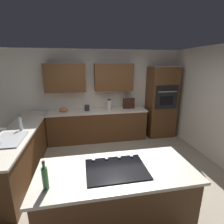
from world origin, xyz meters
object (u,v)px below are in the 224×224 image
at_px(wall_oven, 161,102).
at_px(mixing_bowl, 64,110).
at_px(dish_soap_bottle, 21,124).
at_px(sink_unit, 9,139).
at_px(blender, 109,105).
at_px(spice_rack, 129,103).
at_px(kettle, 87,108).
at_px(oil_bottle, 45,178).
at_px(cooktop, 116,168).

distance_m(wall_oven, mixing_bowl, 2.90).
distance_m(wall_oven, dish_soap_bottle, 3.81).
relative_size(sink_unit, mixing_bowl, 3.01).
bearing_deg(mixing_bowl, sink_unit, 65.72).
distance_m(sink_unit, blender, 2.70).
xyz_separation_m(wall_oven, sink_unit, (3.68, 1.68, -0.14)).
height_order(sink_unit, dish_soap_bottle, dish_soap_bottle).
xyz_separation_m(sink_unit, spice_rack, (-2.68, -1.77, 0.14)).
relative_size(wall_oven, blender, 6.83).
bearing_deg(kettle, oil_bottle, 79.76).
bearing_deg(dish_soap_bottle, spice_rack, -153.84).
xyz_separation_m(sink_unit, oil_bottle, (-0.87, 1.38, 0.12)).
relative_size(cooktop, oil_bottle, 2.30).
height_order(cooktop, dish_soap_bottle, dish_soap_bottle).
height_order(mixing_bowl, oil_bottle, oil_bottle).
relative_size(kettle, oil_bottle, 0.50).
bearing_deg(cooktop, dish_soap_bottle, -45.59).
bearing_deg(dish_soap_bottle, blender, -148.33).
height_order(cooktop, mixing_bowl, mixing_bowl).
bearing_deg(wall_oven, spice_rack, -4.80).
bearing_deg(mixing_bowl, kettle, 180.00).
xyz_separation_m(blender, mixing_bowl, (1.30, 0.00, -0.07)).
bearing_deg(spice_rack, kettle, 1.87).
relative_size(blender, spice_rack, 0.92).
xyz_separation_m(blender, spice_rack, (-0.60, -0.04, 0.02)).
bearing_deg(blender, wall_oven, 178.46).
bearing_deg(cooktop, spice_rack, -108.80).
bearing_deg(kettle, wall_oven, 178.90).
bearing_deg(blender, cooktop, 82.12).
bearing_deg(wall_oven, dish_soap_bottle, 18.38).
bearing_deg(kettle, spice_rack, -178.13).
height_order(sink_unit, oil_bottle, oil_bottle).
relative_size(blender, oil_bottle, 0.94).
bearing_deg(sink_unit, wall_oven, -155.42).
distance_m(wall_oven, spice_rack, 1.00).
bearing_deg(wall_oven, blender, -1.54).
height_order(blender, kettle, blender).
distance_m(blender, spice_rack, 0.60).
relative_size(kettle, dish_soap_bottle, 0.53).
xyz_separation_m(dish_soap_bottle, oil_bottle, (-0.81, 1.86, 0.01)).
height_order(cooktop, kettle, kettle).
bearing_deg(blender, mixing_bowl, 0.00).
bearing_deg(kettle, mixing_bowl, 0.00).
distance_m(cooktop, oil_bottle, 0.84).
height_order(cooktop, oil_bottle, oil_bottle).
bearing_deg(dish_soap_bottle, oil_bottle, 113.56).
bearing_deg(cooktop, blender, -97.88).
relative_size(cooktop, spice_rack, 2.25).
xyz_separation_m(mixing_bowl, spice_rack, (-1.90, -0.04, 0.09)).
xyz_separation_m(blender, oil_bottle, (1.21, 3.10, 0.00)).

